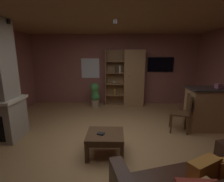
{
  "coord_description": "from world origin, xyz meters",
  "views": [
    {
      "loc": [
        0.1,
        -3.07,
        1.82
      ],
      "look_at": [
        0.0,
        0.4,
        1.05
      ],
      "focal_mm": 26.38,
      "sensor_mm": 36.0,
      "label": 1
    }
  ],
  "objects_px": {
    "coffee_table": "(105,138)",
    "bookshelf_cabinet": "(131,78)",
    "wall_mounted_tv": "(160,65)",
    "tissue_box": "(218,86)",
    "dining_chair": "(183,110)",
    "table_book_0": "(101,134)",
    "kitchen_bar_counter": "(217,109)",
    "potted_floor_plant": "(95,94)"
  },
  "relations": [
    {
      "from": "coffee_table",
      "to": "bookshelf_cabinet",
      "type": "bearing_deg",
      "value": 76.78
    },
    {
      "from": "bookshelf_cabinet",
      "to": "wall_mounted_tv",
      "type": "distance_m",
      "value": 1.18
    },
    {
      "from": "bookshelf_cabinet",
      "to": "wall_mounted_tv",
      "type": "xyz_separation_m",
      "value": [
        1.06,
        0.21,
        0.48
      ]
    },
    {
      "from": "wall_mounted_tv",
      "to": "tissue_box",
      "type": "bearing_deg",
      "value": -69.05
    },
    {
      "from": "dining_chair",
      "to": "wall_mounted_tv",
      "type": "bearing_deg",
      "value": 89.86
    },
    {
      "from": "table_book_0",
      "to": "kitchen_bar_counter",
      "type": "bearing_deg",
      "value": 23.74
    },
    {
      "from": "coffee_table",
      "to": "table_book_0",
      "type": "distance_m",
      "value": 0.13
    },
    {
      "from": "coffee_table",
      "to": "potted_floor_plant",
      "type": "xyz_separation_m",
      "value": [
        -0.54,
        2.81,
        0.13
      ]
    },
    {
      "from": "tissue_box",
      "to": "coffee_table",
      "type": "distance_m",
      "value": 2.95
    },
    {
      "from": "coffee_table",
      "to": "dining_chair",
      "type": "relative_size",
      "value": 0.73
    },
    {
      "from": "kitchen_bar_counter",
      "to": "wall_mounted_tv",
      "type": "height_order",
      "value": "wall_mounted_tv"
    },
    {
      "from": "table_book_0",
      "to": "tissue_box",
      "type": "bearing_deg",
      "value": 23.67
    },
    {
      "from": "table_book_0",
      "to": "wall_mounted_tv",
      "type": "distance_m",
      "value": 3.97
    },
    {
      "from": "kitchen_bar_counter",
      "to": "dining_chair",
      "type": "xyz_separation_m",
      "value": [
        -0.9,
        -0.19,
        0.01
      ]
    },
    {
      "from": "coffee_table",
      "to": "dining_chair",
      "type": "bearing_deg",
      "value": 28.84
    },
    {
      "from": "bookshelf_cabinet",
      "to": "table_book_0",
      "type": "xyz_separation_m",
      "value": [
        -0.8,
        -3.14,
        -0.55
      ]
    },
    {
      "from": "bookshelf_cabinet",
      "to": "tissue_box",
      "type": "relative_size",
      "value": 16.51
    },
    {
      "from": "kitchen_bar_counter",
      "to": "coffee_table",
      "type": "height_order",
      "value": "kitchen_bar_counter"
    },
    {
      "from": "tissue_box",
      "to": "dining_chair",
      "type": "height_order",
      "value": "tissue_box"
    },
    {
      "from": "kitchen_bar_counter",
      "to": "wall_mounted_tv",
      "type": "bearing_deg",
      "value": 112.64
    },
    {
      "from": "bookshelf_cabinet",
      "to": "dining_chair",
      "type": "height_order",
      "value": "bookshelf_cabinet"
    },
    {
      "from": "potted_floor_plant",
      "to": "wall_mounted_tv",
      "type": "distance_m",
      "value": 2.58
    },
    {
      "from": "tissue_box",
      "to": "dining_chair",
      "type": "distance_m",
      "value": 1.02
    },
    {
      "from": "kitchen_bar_counter",
      "to": "coffee_table",
      "type": "xyz_separation_m",
      "value": [
        -2.68,
        -1.17,
        -0.19
      ]
    },
    {
      "from": "kitchen_bar_counter",
      "to": "table_book_0",
      "type": "bearing_deg",
      "value": -156.26
    },
    {
      "from": "table_book_0",
      "to": "potted_floor_plant",
      "type": "height_order",
      "value": "potted_floor_plant"
    },
    {
      "from": "bookshelf_cabinet",
      "to": "wall_mounted_tv",
      "type": "relative_size",
      "value": 2.14
    },
    {
      "from": "tissue_box",
      "to": "potted_floor_plant",
      "type": "distance_m",
      "value": 3.63
    },
    {
      "from": "tissue_box",
      "to": "table_book_0",
      "type": "relative_size",
      "value": 1.02
    },
    {
      "from": "tissue_box",
      "to": "potted_floor_plant",
      "type": "bearing_deg",
      "value": 152.15
    },
    {
      "from": "kitchen_bar_counter",
      "to": "tissue_box",
      "type": "height_order",
      "value": "tissue_box"
    },
    {
      "from": "potted_floor_plant",
      "to": "wall_mounted_tv",
      "type": "height_order",
      "value": "wall_mounted_tv"
    },
    {
      "from": "tissue_box",
      "to": "wall_mounted_tv",
      "type": "bearing_deg",
      "value": 110.95
    },
    {
      "from": "bookshelf_cabinet",
      "to": "table_book_0",
      "type": "relative_size",
      "value": 16.8
    },
    {
      "from": "potted_floor_plant",
      "to": "dining_chair",
      "type": "bearing_deg",
      "value": -38.18
    },
    {
      "from": "table_book_0",
      "to": "bookshelf_cabinet",
      "type": "bearing_deg",
      "value": 75.65
    },
    {
      "from": "kitchen_bar_counter",
      "to": "dining_chair",
      "type": "height_order",
      "value": "kitchen_bar_counter"
    },
    {
      "from": "kitchen_bar_counter",
      "to": "wall_mounted_tv",
      "type": "relative_size",
      "value": 1.57
    },
    {
      "from": "dining_chair",
      "to": "potted_floor_plant",
      "type": "relative_size",
      "value": 1.06
    },
    {
      "from": "table_book_0",
      "to": "dining_chair",
      "type": "distance_m",
      "value": 2.12
    },
    {
      "from": "table_book_0",
      "to": "dining_chair",
      "type": "relative_size",
      "value": 0.13
    },
    {
      "from": "bookshelf_cabinet",
      "to": "kitchen_bar_counter",
      "type": "height_order",
      "value": "bookshelf_cabinet"
    }
  ]
}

